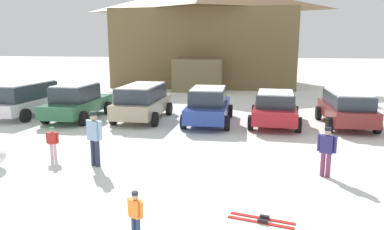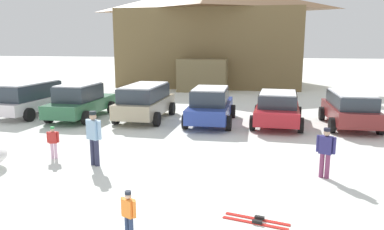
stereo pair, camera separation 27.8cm
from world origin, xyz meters
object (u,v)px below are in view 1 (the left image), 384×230
(parked_maroon_van, at_px, (347,107))
(skier_adult_in_blue_parka, at_px, (94,136))
(skier_child_in_orange_jacket, at_px, (135,213))
(skier_child_in_red_jacket, at_px, (53,141))
(parked_white_suv, at_px, (25,98))
(skier_teen_in_navy_coat, at_px, (327,149))
(pair_of_skis, at_px, (262,220))
(parked_blue_hatchback, at_px, (208,105))
(ski_lodge, at_px, (206,34))
(parked_beige_suv, at_px, (142,101))
(parked_red_sedan, at_px, (275,108))
(parked_green_coupe, at_px, (77,102))

(parked_maroon_van, distance_m, skier_adult_in_blue_parka, 11.09)
(skier_child_in_orange_jacket, relative_size, skier_child_in_red_jacket, 0.94)
(parked_white_suv, bearing_deg, skier_teen_in_navy_coat, -27.42)
(skier_child_in_red_jacket, xyz_separation_m, pair_of_skis, (6.39, -3.28, -0.57))
(parked_blue_hatchback, distance_m, skier_teen_in_navy_coat, 7.49)
(skier_child_in_red_jacket, relative_size, skier_adult_in_blue_parka, 0.63)
(ski_lodge, distance_m, parked_white_suv, 17.37)
(parked_beige_suv, height_order, skier_adult_in_blue_parka, parked_beige_suv)
(parked_blue_hatchback, distance_m, parked_red_sedan, 2.99)
(parked_maroon_van, height_order, skier_child_in_red_jacket, parked_maroon_van)
(ski_lodge, xyz_separation_m, skier_teen_in_navy_coat, (5.65, -22.12, -3.46))
(parked_red_sedan, relative_size, skier_child_in_orange_jacket, 4.48)
(parked_white_suv, bearing_deg, parked_maroon_van, -0.59)
(skier_child_in_orange_jacket, distance_m, skier_teen_in_navy_coat, 5.85)
(parked_beige_suv, relative_size, parked_red_sedan, 0.98)
(parked_red_sedan, xyz_separation_m, parked_maroon_van, (3.09, 0.12, 0.07))
(ski_lodge, xyz_separation_m, skier_adult_in_blue_parka, (-1.01, -22.15, -3.31))
(parked_blue_hatchback, bearing_deg, parked_green_coupe, 179.24)
(ski_lodge, relative_size, parked_maroon_van, 3.73)
(parked_beige_suv, xyz_separation_m, parked_maroon_van, (9.25, -0.09, -0.06))
(ski_lodge, bearing_deg, skier_adult_in_blue_parka, -92.61)
(parked_beige_suv, bearing_deg, parked_white_suv, 179.37)
(ski_lodge, relative_size, parked_white_suv, 3.33)
(parked_beige_suv, distance_m, skier_teen_in_navy_coat, 9.78)
(skier_child_in_orange_jacket, xyz_separation_m, skier_teen_in_navy_coat, (4.22, 4.05, 0.24))
(parked_blue_hatchback, bearing_deg, parked_white_suv, 177.45)
(parked_white_suv, distance_m, skier_child_in_red_jacket, 8.10)
(parked_blue_hatchback, relative_size, pair_of_skis, 3.14)
(parked_beige_suv, xyz_separation_m, skier_child_in_red_jacket, (-1.16, -6.37, -0.31))
(parked_blue_hatchback, bearing_deg, skier_child_in_orange_jacket, -91.80)
(skier_adult_in_blue_parka, bearing_deg, parked_beige_suv, 93.48)
(skier_teen_in_navy_coat, relative_size, skier_adult_in_blue_parka, 0.84)
(parked_beige_suv, bearing_deg, skier_adult_in_blue_parka, -86.52)
(ski_lodge, bearing_deg, pair_of_skis, -81.34)
(ski_lodge, distance_m, skier_adult_in_blue_parka, 22.42)
(parked_beige_suv, xyz_separation_m, skier_child_in_orange_jacket, (2.85, -10.80, -0.35))
(parked_red_sedan, xyz_separation_m, skier_child_in_orange_jacket, (-3.31, -10.58, -0.22))
(parked_green_coupe, xyz_separation_m, parked_beige_suv, (3.15, 0.26, 0.06))
(parked_green_coupe, relative_size, parked_blue_hatchback, 1.02)
(parked_beige_suv, height_order, skier_child_in_red_jacket, parked_beige_suv)
(parked_blue_hatchback, height_order, skier_child_in_red_jacket, parked_blue_hatchback)
(parked_green_coupe, relative_size, parked_red_sedan, 1.02)
(pair_of_skis, bearing_deg, ski_lodge, 98.66)
(parked_red_sedan, bearing_deg, skier_teen_in_navy_coat, -82.09)
(parked_white_suv, distance_m, pair_of_skis, 14.93)
(parked_blue_hatchback, xyz_separation_m, skier_teen_in_navy_coat, (3.89, -6.41, -0.04))
(parked_maroon_van, height_order, skier_adult_in_blue_parka, skier_adult_in_blue_parka)
(parked_maroon_van, height_order, pair_of_skis, parked_maroon_van)
(parked_red_sedan, bearing_deg, parked_maroon_van, 2.30)
(skier_adult_in_blue_parka, distance_m, pair_of_skis, 5.69)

